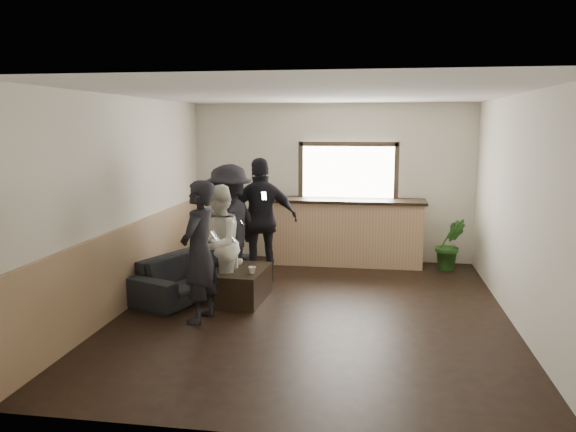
% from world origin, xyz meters
% --- Properties ---
extents(ground, '(5.00, 6.00, 0.01)m').
position_xyz_m(ground, '(0.00, 0.00, 0.00)').
color(ground, black).
extents(room_shell, '(5.01, 6.01, 2.80)m').
position_xyz_m(room_shell, '(-0.74, 0.00, 1.47)').
color(room_shell, silver).
rests_on(room_shell, ground).
extents(bar_counter, '(2.70, 0.68, 2.13)m').
position_xyz_m(bar_counter, '(0.30, 2.70, 0.64)').
color(bar_counter, tan).
rests_on(bar_counter, ground).
extents(sofa, '(1.47, 2.17, 0.59)m').
position_xyz_m(sofa, '(-1.78, 0.58, 0.29)').
color(sofa, black).
rests_on(sofa, ground).
extents(coffee_table, '(0.61, 1.03, 0.44)m').
position_xyz_m(coffee_table, '(-0.98, 0.36, 0.22)').
color(coffee_table, black).
rests_on(coffee_table, ground).
extents(cup_a, '(0.11, 0.11, 0.09)m').
position_xyz_m(cup_a, '(-1.12, 0.59, 0.49)').
color(cup_a, silver).
rests_on(cup_a, coffee_table).
extents(cup_b, '(0.14, 0.14, 0.09)m').
position_xyz_m(cup_b, '(-0.83, 0.17, 0.49)').
color(cup_b, silver).
rests_on(cup_b, coffee_table).
extents(potted_plant, '(0.54, 0.46, 0.89)m').
position_xyz_m(potted_plant, '(2.05, 2.52, 0.44)').
color(potted_plant, '#2D6623').
rests_on(potted_plant, ground).
extents(person_a, '(0.52, 0.69, 1.76)m').
position_xyz_m(person_a, '(-1.33, -0.53, 0.88)').
color(person_a, black).
rests_on(person_a, ground).
extents(person_b, '(0.62, 0.80, 1.63)m').
position_xyz_m(person_b, '(-1.31, 0.21, 0.81)').
color(person_b, silver).
rests_on(person_b, ground).
extents(person_c, '(1.03, 1.35, 1.85)m').
position_xyz_m(person_c, '(-1.33, 0.92, 0.93)').
color(person_c, black).
rests_on(person_c, ground).
extents(person_d, '(1.22, 0.86, 1.93)m').
position_xyz_m(person_d, '(-0.95, 1.40, 0.96)').
color(person_d, black).
rests_on(person_d, ground).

